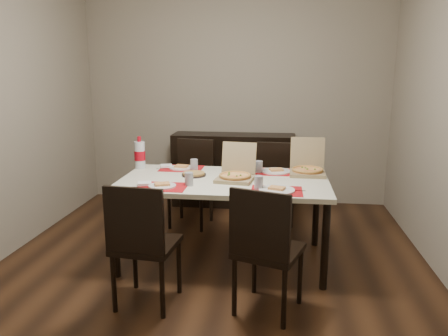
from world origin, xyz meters
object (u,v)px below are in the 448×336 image
at_px(dining_table, 224,187).
at_px(dip_bowl, 239,174).
at_px(chair_far_right, 275,184).
at_px(pizza_box_center, 236,174).
at_px(chair_near_left, 142,241).
at_px(chair_near_right, 265,246).
at_px(sideboard, 233,170).
at_px(chair_far_left, 193,178).
at_px(soda_bottle, 140,155).

height_order(dining_table, dip_bowl, dip_bowl).
distance_m(chair_far_right, pizza_box_center, 0.92).
bearing_deg(chair_near_left, pizza_box_center, 56.67).
xyz_separation_m(dining_table, dip_bowl, (0.12, 0.15, 0.08)).
xyz_separation_m(chair_near_right, chair_far_right, (0.04, 1.66, 0.00)).
xyz_separation_m(sideboard, dining_table, (0.09, -1.65, 0.23)).
height_order(sideboard, chair_far_left, chair_far_left).
relative_size(dining_table, dip_bowl, 14.10).
height_order(chair_near_right, soda_bottle, soda_bottle).
height_order(sideboard, chair_far_right, chair_far_right).
bearing_deg(dip_bowl, chair_far_right, 64.18).
bearing_deg(chair_far_right, chair_far_left, 172.48).
bearing_deg(dip_bowl, dining_table, -128.49).
bearing_deg(chair_far_left, chair_near_right, -64.30).
bearing_deg(sideboard, pizza_box_center, -83.27).
bearing_deg(chair_near_right, dip_bowl, 105.02).
bearing_deg(soda_bottle, sideboard, 60.06).
relative_size(pizza_box_center, dip_bowl, 2.94).
relative_size(dining_table, soda_bottle, 5.78).
relative_size(pizza_box_center, soda_bottle, 1.21).
distance_m(chair_far_left, pizza_box_center, 1.13).
bearing_deg(dining_table, sideboard, 93.18).
xyz_separation_m(chair_far_right, dip_bowl, (-0.32, -0.65, 0.25)).
height_order(dining_table, chair_far_right, chair_far_right).
xyz_separation_m(sideboard, chair_far_right, (0.53, -0.84, 0.06)).
distance_m(dining_table, chair_near_left, 1.01).
xyz_separation_m(sideboard, pizza_box_center, (0.19, -1.65, 0.35)).
relative_size(chair_near_left, soda_bottle, 2.99).
bearing_deg(soda_bottle, chair_near_right, -43.46).
height_order(chair_near_left, pizza_box_center, pizza_box_center).
bearing_deg(pizza_box_center, chair_far_left, 121.59).
bearing_deg(sideboard, chair_near_right, -79.09).
bearing_deg(soda_bottle, dip_bowl, -9.80).
xyz_separation_m(chair_near_left, chair_near_right, (0.86, 0.01, 0.00)).
bearing_deg(pizza_box_center, dining_table, 177.21).
height_order(dining_table, chair_near_left, chair_near_left).
bearing_deg(chair_far_left, chair_far_right, -7.52).
distance_m(pizza_box_center, dip_bowl, 0.16).
bearing_deg(chair_near_left, dining_table, 61.83).
bearing_deg(dining_table, dip_bowl, 51.51).
height_order(chair_near_left, chair_far_right, same).
bearing_deg(dip_bowl, soda_bottle, 170.20).
bearing_deg(soda_bottle, pizza_box_center, -18.72).
distance_m(chair_near_right, soda_bottle, 1.76).
xyz_separation_m(chair_near_right, pizza_box_center, (-0.29, 0.86, 0.29)).
bearing_deg(chair_far_left, soda_bottle, -122.88).
xyz_separation_m(chair_far_left, pizza_box_center, (0.57, -0.93, 0.29)).
height_order(dining_table, chair_far_left, chair_far_left).
xyz_separation_m(chair_near_right, chair_far_left, (-0.86, 1.78, 0.00)).
distance_m(sideboard, chair_far_left, 0.82).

